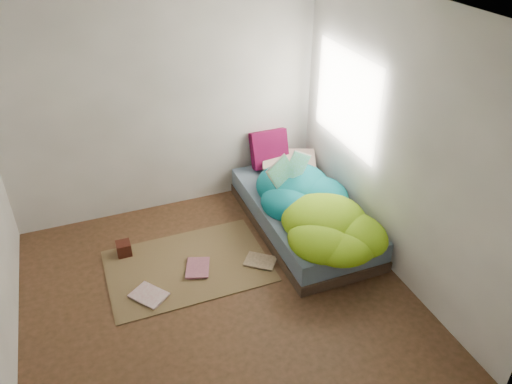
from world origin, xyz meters
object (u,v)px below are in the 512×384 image
open_book (290,161)px  floor_book_b (186,268)px  pillow_magenta (269,149)px  wooden_box (124,249)px  floor_book_a (140,303)px  bed (303,215)px

open_book → floor_book_b: open_book is taller
pillow_magenta → wooden_box: pillow_magenta is taller
floor_book_a → floor_book_b: bearing=-6.0°
open_book → wooden_box: bearing=161.9°
pillow_magenta → floor_book_b: size_ratio=1.44×
wooden_box → floor_book_a: 0.79m
bed → pillow_magenta: pillow_magenta is taller
open_book → floor_book_b: bearing=-178.8°
pillow_magenta → floor_book_a: size_ratio=1.37×
pillow_magenta → wooden_box: 2.08m
bed → floor_book_a: bearing=-164.3°
wooden_box → open_book: bearing=-3.8°
open_book → floor_book_b: (-1.28, -0.35, -0.80)m
wooden_box → pillow_magenta: bearing=19.1°
open_book → wooden_box: open_book is taller
bed → open_book: size_ratio=4.26×
pillow_magenta → wooden_box: (-1.91, -0.66, -0.48)m
open_book → floor_book_a: bearing=-173.9°
open_book → floor_book_b: 1.54m
wooden_box → floor_book_b: (0.54, -0.47, -0.06)m
bed → open_book: bearing=134.6°
floor_book_a → bed: bearing=-21.5°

